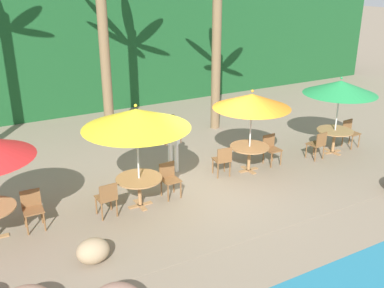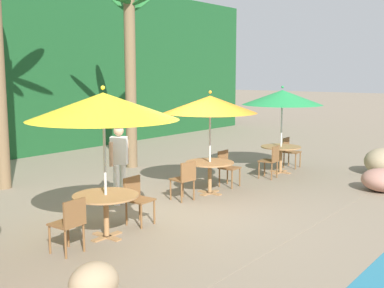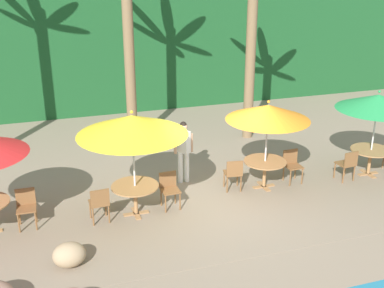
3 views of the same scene
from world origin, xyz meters
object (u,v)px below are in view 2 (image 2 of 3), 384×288
(dining_table_yellow, at_px, (106,202))
(umbrella_orange, at_px, (210,104))
(umbrella_green, at_px, (282,98))
(dining_table_green, at_px, (281,151))
(umbrella_yellow, at_px, (103,106))
(chair_green_seaward, at_px, (289,150))
(chair_green_inland, at_px, (272,159))
(chair_orange_seaward, at_px, (227,165))
(chair_orange_inland, at_px, (185,178))
(palm_tree_third, at_px, (129,48))
(dining_table_orange, at_px, (210,167))
(chair_yellow_seaward, at_px, (136,197))
(waiter_in_white, at_px, (119,158))
(chair_yellow_inland, at_px, (70,222))

(dining_table_yellow, xyz_separation_m, umbrella_orange, (3.48, 0.40, 1.43))
(umbrella_green, bearing_deg, dining_table_green, 3.58)
(umbrella_yellow, height_order, chair_green_seaward, umbrella_yellow)
(dining_table_yellow, xyz_separation_m, chair_green_inland, (5.75, 0.06, -0.10))
(chair_orange_seaward, height_order, chair_orange_inland, same)
(chair_orange_seaward, distance_m, palm_tree_third, 4.63)
(chair_orange_inland, relative_size, palm_tree_third, 0.16)
(chair_orange_inland, bearing_deg, dining_table_orange, -2.48)
(chair_yellow_seaward, relative_size, waiter_in_white, 0.51)
(chair_yellow_seaward, height_order, waiter_in_white, waiter_in_white)
(dining_table_orange, relative_size, chair_green_inland, 1.26)
(chair_yellow_seaward, height_order, dining_table_orange, chair_yellow_seaward)
(dining_table_yellow, height_order, chair_yellow_seaward, chair_yellow_seaward)
(dining_table_green, bearing_deg, chair_orange_inland, 177.09)
(chair_yellow_inland, height_order, umbrella_green, umbrella_green)
(chair_orange_seaward, distance_m, umbrella_green, 2.76)
(umbrella_yellow, height_order, chair_orange_seaward, umbrella_yellow)
(umbrella_orange, bearing_deg, umbrella_green, -3.03)
(chair_green_inland, bearing_deg, waiter_in_white, 162.95)
(chair_orange_seaward, bearing_deg, umbrella_orange, -172.60)
(umbrella_orange, bearing_deg, chair_green_inland, -8.50)
(palm_tree_third, bearing_deg, chair_green_inland, -74.43)
(umbrella_yellow, xyz_separation_m, umbrella_orange, (3.48, 0.40, -0.16))
(chair_orange_inland, bearing_deg, chair_yellow_seaward, -170.26)
(umbrella_yellow, xyz_separation_m, waiter_in_white, (1.57, 1.34, -1.22))
(dining_table_yellow, bearing_deg, chair_green_inland, 0.56)
(chair_yellow_inland, bearing_deg, chair_orange_inland, 9.36)
(dining_table_yellow, relative_size, palm_tree_third, 0.21)
(palm_tree_third, bearing_deg, chair_orange_inland, -118.78)
(umbrella_orange, bearing_deg, umbrella_yellow, -173.52)
(chair_yellow_seaward, bearing_deg, dining_table_yellow, -171.51)
(umbrella_orange, relative_size, chair_green_inland, 2.71)
(chair_orange_seaward, height_order, palm_tree_third, palm_tree_third)
(chair_yellow_seaward, height_order, chair_green_inland, same)
(chair_orange_inland, distance_m, waiter_in_white, 1.47)
(umbrella_yellow, distance_m, chair_yellow_seaward, 1.90)
(umbrella_yellow, relative_size, chair_green_inland, 2.92)
(umbrella_orange, bearing_deg, waiter_in_white, 153.75)
(chair_yellow_seaward, xyz_separation_m, dining_table_green, (5.74, 0.10, 0.10))
(chair_green_seaward, relative_size, chair_green_inland, 1.00)
(umbrella_yellow, bearing_deg, dining_table_yellow, 169.38)
(waiter_in_white, bearing_deg, umbrella_yellow, -139.62)
(umbrella_yellow, height_order, umbrella_green, umbrella_yellow)
(umbrella_yellow, height_order, dining_table_yellow, umbrella_yellow)
(chair_yellow_inland, relative_size, palm_tree_third, 0.16)
(dining_table_yellow, bearing_deg, umbrella_orange, 6.48)
(chair_orange_seaward, relative_size, chair_green_inland, 1.00)
(umbrella_green, relative_size, palm_tree_third, 0.45)
(chair_orange_seaward, xyz_separation_m, chair_green_seaward, (3.10, -0.11, 0.00))
(dining_table_yellow, distance_m, dining_table_orange, 3.51)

